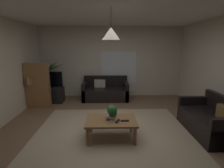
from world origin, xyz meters
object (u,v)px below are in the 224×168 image
book_on_table_1 (110,118)px  bookshelf_corner (38,86)px  coffee_table (111,123)px  potted_plant_on_table (112,112)px  potted_palm_corner (50,81)px  remote_on_table_0 (125,121)px  remote_on_table_1 (118,121)px  book_on_table_0 (109,119)px  couch_right_side (210,121)px  tv_stand (50,95)px  tv (49,80)px  couch_under_window (105,92)px  pendant_lamp (111,34)px

book_on_table_1 → bookshelf_corner: bearing=139.5°
coffee_table → bookshelf_corner: (-2.25, 1.90, 0.35)m
potted_plant_on_table → potted_palm_corner: (-2.20, 2.81, 0.08)m
coffee_table → remote_on_table_0: (0.28, -0.08, 0.08)m
remote_on_table_1 → book_on_table_0: bearing=169.7°
bookshelf_corner → potted_plant_on_table: bearing=-39.8°
remote_on_table_0 → potted_plant_on_table: potted_plant_on_table is taller
couch_right_side → tv_stand: 4.80m
remote_on_table_0 → tv_stand: bearing=-140.1°
remote_on_table_1 → potted_plant_on_table: bearing=156.9°
book_on_table_0 → couch_right_side: bearing=4.7°
book_on_table_0 → remote_on_table_0: book_on_table_0 is taller
remote_on_table_0 → tv: tv is taller
book_on_table_1 → tv_stand: size_ratio=0.14×
book_on_table_0 → tv: 3.13m
coffee_table → tv_stand: (-2.06, 2.39, -0.10)m
book_on_table_1 → coffee_table: bearing=-4.4°
book_on_table_1 → remote_on_table_0: 0.32m
couch_under_window → tv_stand: 1.92m
book_on_table_1 → tv: tv is taller
book_on_table_0 → tv: bearing=130.6°
couch_under_window → pendant_lamp: 3.26m
couch_under_window → remote_on_table_1: couch_under_window is taller
tv_stand → book_on_table_0: bearing=-49.7°
book_on_table_0 → book_on_table_1: (0.01, -0.00, 0.02)m
potted_plant_on_table → remote_on_table_1: bearing=-42.5°
couch_right_side → pendant_lamp: bearing=-85.1°
couch_right_side → book_on_table_1: couch_right_side is taller
couch_right_side → tv_stand: (-4.27, 2.20, -0.03)m
pendant_lamp → tv: bearing=131.1°
book_on_table_1 → pendant_lamp: (0.03, -0.00, 1.67)m
coffee_table → remote_on_table_0: remote_on_table_0 is taller
couch_right_side → book_on_table_1: (-2.24, -0.19, 0.18)m
potted_palm_corner → pendant_lamp: 3.85m
book_on_table_0 → pendant_lamp: bearing=-4.5°
tv → pendant_lamp: (2.06, -2.37, 1.33)m
couch_right_side → tv: tv is taller
coffee_table → tv: tv is taller
remote_on_table_1 → tv: 3.32m
remote_on_table_1 → tv: bearing=151.1°
couch_right_side → book_on_table_0: bearing=-85.3°
couch_right_side → bookshelf_corner: size_ratio=1.04×
book_on_table_0 → remote_on_table_0: (0.31, -0.08, -0.00)m
couch_under_window → book_on_table_1: bearing=-87.2°
coffee_table → pendant_lamp: size_ratio=1.75×
couch_under_window → tv_stand: couch_under_window is taller
couch_under_window → book_on_table_1: 2.68m
potted_plant_on_table → book_on_table_0: bearing=-173.8°
couch_under_window → tv_stand: bearing=-171.5°
book_on_table_1 → remote_on_table_1: (0.16, -0.10, -0.02)m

